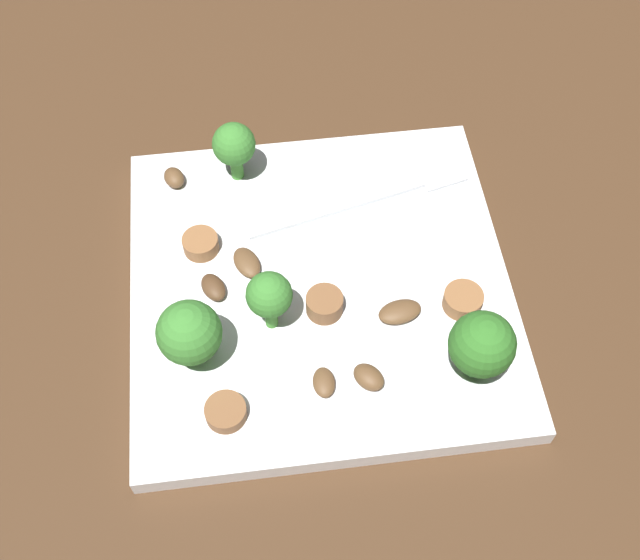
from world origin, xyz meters
The scene contains 17 objects.
ground_plane centered at (0.00, 0.00, 0.00)m, with size 1.40×1.40×0.00m, color #422B19.
plate centered at (0.00, 0.00, 0.01)m, with size 0.28×0.28×0.02m, color white.
fork centered at (0.05, 0.07, 0.02)m, with size 0.18×0.05×0.00m.
broccoli_floret_0 centered at (-0.04, -0.03, 0.05)m, with size 0.03×0.03×0.05m.
broccoli_floret_1 centered at (-0.05, 0.11, 0.05)m, with size 0.03×0.03×0.05m.
broccoli_floret_2 centered at (0.09, -0.09, 0.06)m, with size 0.04×0.04×0.06m.
broccoli_floret_3 centered at (-0.09, -0.05, 0.05)m, with size 0.04×0.04×0.06m.
sausage_slice_0 centered at (-0.08, 0.04, 0.02)m, with size 0.03×0.03×0.01m, color brown.
sausage_slice_1 centered at (0.10, -0.03, 0.02)m, with size 0.03×0.03×0.01m, color brown.
sausage_slice_2 centered at (0.00, -0.03, 0.02)m, with size 0.03×0.03×0.02m, color brown.
sausage_slice_3 centered at (-0.07, -0.10, 0.02)m, with size 0.03×0.03×0.01m, color brown.
mushroom_0 centered at (0.05, -0.04, 0.02)m, with size 0.03×0.02×0.01m, color brown.
mushroom_1 centered at (0.02, -0.08, 0.02)m, with size 0.02×0.02×0.01m, color brown.
mushroom_2 centered at (-0.05, 0.02, 0.02)m, with size 0.03×0.02×0.01m, color brown.
mushroom_3 centered at (-0.08, 0.00, 0.02)m, with size 0.02×0.02×0.01m, color #4C331E.
mushroom_4 centered at (-0.10, 0.11, 0.02)m, with size 0.02×0.02×0.01m, color brown.
mushroom_5 centered at (-0.01, -0.08, 0.02)m, with size 0.02×0.02×0.01m, color brown.
Camera 1 is at (-0.04, -0.31, 0.50)m, focal length 44.70 mm.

